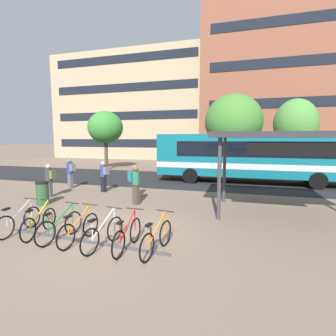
{
  "coord_description": "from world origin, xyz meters",
  "views": [
    {
      "loc": [
        3.7,
        -6.7,
        2.93
      ],
      "look_at": [
        0.48,
        4.39,
        1.56
      ],
      "focal_mm": 26.91,
      "sensor_mm": 36.0,
      "label": 1
    }
  ],
  "objects_px": {
    "parked_bicycle_silver_0": "(19,221)",
    "parked_bicycle_orange_6": "(157,239)",
    "commuter_teal_pack_2": "(134,179)",
    "street_tree_1": "(105,128)",
    "commuter_teal_pack_4": "(135,182)",
    "commuter_olive_pack_1": "(49,178)",
    "street_tree_2": "(234,122)",
    "transit_shelter": "(291,137)",
    "trash_bin": "(43,193)",
    "parked_bicycle_white_4": "(103,234)",
    "parked_bicycle_green_2": "(60,227)",
    "parked_bicycle_yellow_1": "(39,223)",
    "city_bus": "(249,156)",
    "parked_bicycle_red_5": "(128,236)",
    "commuter_grey_pack_0": "(70,171)",
    "parked_bicycle_orange_3": "(79,229)",
    "street_tree_0": "(296,124)",
    "commuter_grey_pack_3": "(104,174)"
  },
  "relations": [
    {
      "from": "commuter_teal_pack_2",
      "to": "trash_bin",
      "type": "bearing_deg",
      "value": 170.24
    },
    {
      "from": "commuter_olive_pack_1",
      "to": "commuter_grey_pack_3",
      "type": "distance_m",
      "value": 2.7
    },
    {
      "from": "parked_bicycle_yellow_1",
      "to": "commuter_olive_pack_1",
      "type": "bearing_deg",
      "value": 29.07
    },
    {
      "from": "parked_bicycle_silver_0",
      "to": "trash_bin",
      "type": "xyz_separation_m",
      "value": [
        -1.85,
        2.99,
        0.13
      ]
    },
    {
      "from": "parked_bicycle_silver_0",
      "to": "parked_bicycle_orange_6",
      "type": "relative_size",
      "value": 1.01
    },
    {
      "from": "parked_bicycle_white_4",
      "to": "commuter_grey_pack_3",
      "type": "bearing_deg",
      "value": 39.17
    },
    {
      "from": "parked_bicycle_red_5",
      "to": "commuter_grey_pack_0",
      "type": "relative_size",
      "value": 0.99
    },
    {
      "from": "commuter_teal_pack_4",
      "to": "parked_bicycle_silver_0",
      "type": "bearing_deg",
      "value": -92.54
    },
    {
      "from": "city_bus",
      "to": "trash_bin",
      "type": "bearing_deg",
      "value": 42.67
    },
    {
      "from": "commuter_olive_pack_1",
      "to": "street_tree_2",
      "type": "bearing_deg",
      "value": -123.87
    },
    {
      "from": "street_tree_2",
      "to": "parked_bicycle_green_2",
      "type": "bearing_deg",
      "value": -106.06
    },
    {
      "from": "city_bus",
      "to": "commuter_teal_pack_2",
      "type": "distance_m",
      "value": 8.19
    },
    {
      "from": "parked_bicycle_red_5",
      "to": "parked_bicycle_orange_6",
      "type": "height_order",
      "value": "same"
    },
    {
      "from": "parked_bicycle_orange_6",
      "to": "commuter_olive_pack_1",
      "type": "xyz_separation_m",
      "value": [
        -7.12,
        4.38,
        0.57
      ]
    },
    {
      "from": "parked_bicycle_red_5",
      "to": "parked_bicycle_white_4",
      "type": "bearing_deg",
      "value": 94.81
    },
    {
      "from": "parked_bicycle_white_4",
      "to": "parked_bicycle_orange_6",
      "type": "height_order",
      "value": "same"
    },
    {
      "from": "parked_bicycle_white_4",
      "to": "parked_bicycle_orange_6",
      "type": "xyz_separation_m",
      "value": [
        1.48,
        0.09,
        0.0
      ]
    },
    {
      "from": "trash_bin",
      "to": "parked_bicycle_green_2",
      "type": "bearing_deg",
      "value": -41.9
    },
    {
      "from": "parked_bicycle_white_4",
      "to": "transit_shelter",
      "type": "relative_size",
      "value": 0.3
    },
    {
      "from": "parked_bicycle_silver_0",
      "to": "street_tree_1",
      "type": "distance_m",
      "value": 16.37
    },
    {
      "from": "parked_bicycle_red_5",
      "to": "trash_bin",
      "type": "height_order",
      "value": "trash_bin"
    },
    {
      "from": "parked_bicycle_red_5",
      "to": "street_tree_1",
      "type": "relative_size",
      "value": 0.32
    },
    {
      "from": "parked_bicycle_green_2",
      "to": "commuter_olive_pack_1",
      "type": "bearing_deg",
      "value": 51.32
    },
    {
      "from": "commuter_grey_pack_0",
      "to": "commuter_teal_pack_4",
      "type": "xyz_separation_m",
      "value": [
        5.14,
        -2.32,
        -0.02
      ]
    },
    {
      "from": "commuter_teal_pack_2",
      "to": "street_tree_1",
      "type": "xyz_separation_m",
      "value": [
        -7.1,
        9.68,
        2.98
      ]
    },
    {
      "from": "city_bus",
      "to": "parked_bicycle_yellow_1",
      "type": "xyz_separation_m",
      "value": [
        -6.3,
        -11.29,
        -1.39
      ]
    },
    {
      "from": "parked_bicycle_yellow_1",
      "to": "commuter_teal_pack_2",
      "type": "xyz_separation_m",
      "value": [
        0.79,
        5.29,
        0.55
      ]
    },
    {
      "from": "parked_bicycle_yellow_1",
      "to": "transit_shelter",
      "type": "xyz_separation_m",
      "value": [
        7.55,
        4.38,
        2.58
      ]
    },
    {
      "from": "parked_bicycle_green_2",
      "to": "parked_bicycle_orange_3",
      "type": "height_order",
      "value": "same"
    },
    {
      "from": "parked_bicycle_white_4",
      "to": "parked_bicycle_red_5",
      "type": "relative_size",
      "value": 0.99
    },
    {
      "from": "commuter_olive_pack_1",
      "to": "parked_bicycle_silver_0",
      "type": "bearing_deg",
      "value": 125.99
    },
    {
      "from": "transit_shelter",
      "to": "street_tree_1",
      "type": "relative_size",
      "value": 1.07
    },
    {
      "from": "parked_bicycle_orange_3",
      "to": "commuter_teal_pack_2",
      "type": "height_order",
      "value": "commuter_teal_pack_2"
    },
    {
      "from": "commuter_teal_pack_2",
      "to": "parked_bicycle_yellow_1",
      "type": "bearing_deg",
      "value": -142.73
    },
    {
      "from": "city_bus",
      "to": "commuter_teal_pack_2",
      "type": "xyz_separation_m",
      "value": [
        -5.5,
        -6.01,
        -0.84
      ]
    },
    {
      "from": "parked_bicycle_red_5",
      "to": "street_tree_1",
      "type": "xyz_separation_m",
      "value": [
        -9.3,
        15.13,
        3.52
      ]
    },
    {
      "from": "commuter_olive_pack_1",
      "to": "street_tree_0",
      "type": "height_order",
      "value": "street_tree_0"
    },
    {
      "from": "parked_bicycle_red_5",
      "to": "commuter_grey_pack_3",
      "type": "relative_size",
      "value": 1.02
    },
    {
      "from": "city_bus",
      "to": "commuter_grey_pack_0",
      "type": "relative_size",
      "value": 6.91
    },
    {
      "from": "parked_bicycle_yellow_1",
      "to": "parked_bicycle_red_5",
      "type": "distance_m",
      "value": 3.0
    },
    {
      "from": "transit_shelter",
      "to": "commuter_grey_pack_0",
      "type": "distance_m",
      "value": 11.71
    },
    {
      "from": "commuter_grey_pack_0",
      "to": "trash_bin",
      "type": "bearing_deg",
      "value": 125.58
    },
    {
      "from": "commuter_olive_pack_1",
      "to": "commuter_teal_pack_4",
      "type": "height_order",
      "value": "commuter_teal_pack_4"
    },
    {
      "from": "commuter_grey_pack_0",
      "to": "street_tree_2",
      "type": "relative_size",
      "value": 0.27
    },
    {
      "from": "street_tree_1",
      "to": "trash_bin",
      "type": "bearing_deg",
      "value": -72.79
    },
    {
      "from": "parked_bicycle_white_4",
      "to": "parked_bicycle_green_2",
      "type": "bearing_deg",
      "value": 94.49
    },
    {
      "from": "street_tree_1",
      "to": "street_tree_0",
      "type": "bearing_deg",
      "value": 13.0
    },
    {
      "from": "parked_bicycle_orange_3",
      "to": "parked_bicycle_red_5",
      "type": "xyz_separation_m",
      "value": [
        1.51,
        -0.04,
        0.0
      ]
    },
    {
      "from": "parked_bicycle_orange_6",
      "to": "commuter_olive_pack_1",
      "type": "bearing_deg",
      "value": 67.14
    },
    {
      "from": "commuter_olive_pack_1",
      "to": "commuter_grey_pack_3",
      "type": "height_order",
      "value": "commuter_grey_pack_3"
    }
  ]
}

